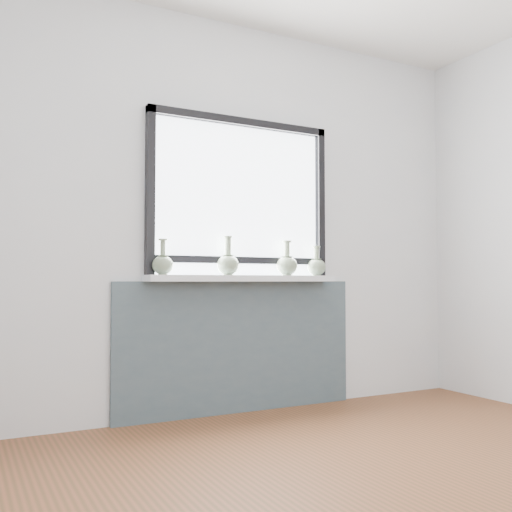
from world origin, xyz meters
name	(u,v)px	position (x,y,z in m)	size (l,w,h in m)	color
ground	(445,511)	(0.00, 0.00, -0.01)	(3.60, 3.60, 0.02)	brown
back_wall	(238,216)	(0.00, 1.81, 1.30)	(3.60, 0.02, 2.60)	silver
apron_panel	(240,347)	(0.00, 1.78, 0.43)	(1.70, 0.03, 0.86)	#48575F
windowsill	(245,278)	(0.00, 1.71, 0.88)	(1.32, 0.18, 0.04)	white
window	(241,194)	(0.00, 1.77, 1.44)	(1.30, 0.06, 1.05)	black
vase_a	(163,264)	(-0.56, 1.70, 0.97)	(0.13, 0.13, 0.22)	gray
vase_b	(228,263)	(-0.12, 1.71, 0.98)	(0.14, 0.14, 0.25)	gray
vase_c	(287,264)	(0.32, 1.70, 0.98)	(0.14, 0.14, 0.24)	gray
vase_d	(316,266)	(0.56, 1.71, 0.97)	(0.13, 0.13, 0.21)	gray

